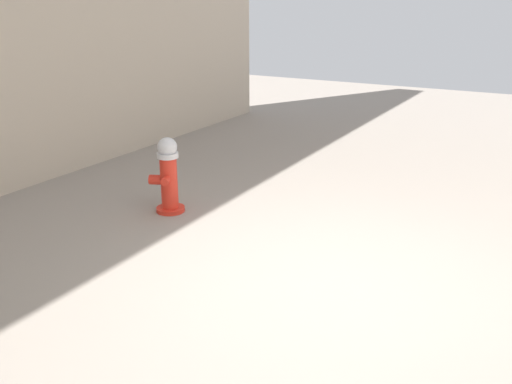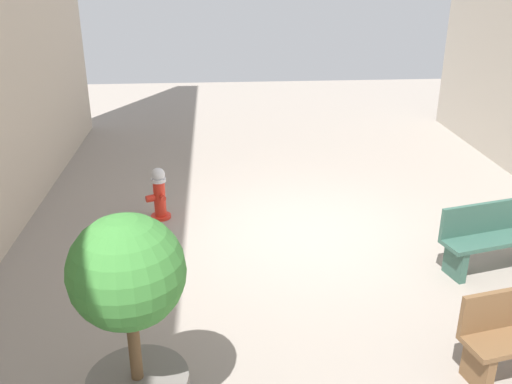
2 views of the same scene
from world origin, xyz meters
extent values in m
plane|color=gray|center=(0.00, 0.00, 0.00)|extent=(23.40, 23.40, 0.00)
cylinder|color=red|center=(2.34, -0.74, 0.03)|extent=(0.33, 0.33, 0.05)
cylinder|color=red|center=(2.34, -0.74, 0.35)|extent=(0.20, 0.20, 0.60)
cylinder|color=silver|center=(2.34, -0.74, 0.68)|extent=(0.24, 0.24, 0.06)
sphere|color=silver|center=(2.34, -0.74, 0.77)|extent=(0.22, 0.22, 0.22)
cylinder|color=red|center=(2.28, -0.61, 0.42)|extent=(0.13, 0.15, 0.09)
cylinder|color=red|center=(2.39, -0.88, 0.42)|extent=(0.13, 0.15, 0.09)
cylinder|color=red|center=(2.48, -0.68, 0.38)|extent=(0.17, 0.16, 0.11)
camera|label=1|loc=(-1.48, 3.93, 2.34)|focal=38.38mm
camera|label=2|loc=(1.40, 7.86, 4.03)|focal=39.43mm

